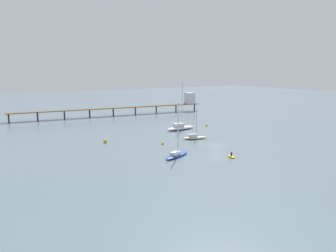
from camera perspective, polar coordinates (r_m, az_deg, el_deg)
ground_plane at (r=73.14m, az=8.44°, el=-3.36°), size 400.00×400.00×0.00m
pier at (r=124.08m, az=-4.08°, el=3.83°), size 70.42×11.48×7.35m
sailboat_blue at (r=62.97m, az=1.52°, el=-4.83°), size 7.27×4.54×10.50m
sailboat_cream at (r=78.88m, az=4.68°, el=-1.89°), size 6.28×3.42×7.50m
sailboat_white at (r=90.96m, az=2.18°, el=-0.15°), size 9.18×3.08×13.43m
dinghy_yellow at (r=63.82m, az=10.99°, el=-5.18°), size 1.82×2.53×1.14m
mooring_buoy_inner at (r=97.40m, az=6.75°, el=0.16°), size 0.65×0.65×0.65m
mooring_buoy_near at (r=73.12m, az=-0.93°, el=-3.00°), size 0.63×0.63×0.63m
mooring_buoy_outer at (r=76.24m, az=-10.91°, el=-2.55°), size 0.89×0.89×0.89m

